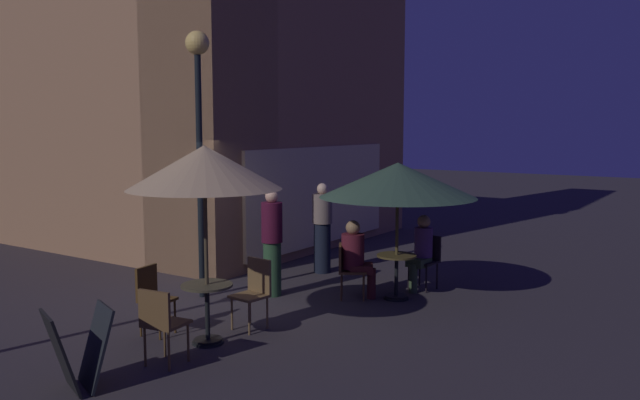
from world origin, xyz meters
TOP-DOWN VIEW (x-y plane):
  - ground_plane at (0.00, 0.00)m, footprint 60.00×60.00m
  - cafe_building at (3.36, 3.47)m, footprint 7.28×7.90m
  - street_lamp_near_corner at (0.31, 0.58)m, footprint 0.37×0.37m
  - menu_sandwich_board at (-3.11, -0.96)m, footprint 0.79×0.75m
  - cafe_table_0 at (1.93, -2.09)m, footprint 0.63×0.63m
  - cafe_table_1 at (-1.29, -1.06)m, footprint 0.65×0.65m
  - patio_umbrella_0 at (1.93, -2.09)m, footprint 2.47×2.47m
  - patio_umbrella_1 at (-1.29, -1.06)m, footprint 1.93×1.93m
  - cafe_chair_0 at (2.81, -2.20)m, footprint 0.48×0.48m
  - cafe_chair_1 at (1.53, -1.42)m, footprint 0.60×0.60m
  - cafe_chair_2 at (-1.42, -0.19)m, footprint 0.44×0.44m
  - cafe_chair_3 at (-2.17, -1.17)m, footprint 0.48×0.48m
  - cafe_chair_4 at (-0.47, -1.15)m, footprint 0.47×0.47m
  - patron_seated_0 at (2.66, -2.18)m, footprint 0.52×0.34m
  - patron_seated_1 at (1.60, -1.53)m, footprint 0.50×0.55m
  - patron_standing_2 at (2.83, -0.08)m, footprint 0.37×0.37m
  - patron_standing_3 at (1.00, -0.31)m, footprint 0.34×0.34m

SIDE VIEW (x-z plane):
  - ground_plane at x=0.00m, z-range 0.00..0.00m
  - menu_sandwich_board at x=-3.11m, z-range 0.01..0.87m
  - cafe_table_0 at x=1.93m, z-range 0.13..0.84m
  - cafe_chair_1 at x=1.53m, z-range 0.09..0.96m
  - cafe_table_1 at x=-1.29m, z-range 0.14..0.91m
  - cafe_chair_0 at x=2.81m, z-range 0.10..1.00m
  - cafe_chair_2 at x=-1.42m, z-range 0.10..1.01m
  - cafe_chair_3 at x=-2.17m, z-range 0.10..1.02m
  - cafe_chair_4 at x=-0.47m, z-range 0.09..1.04m
  - patron_seated_0 at x=2.66m, z-range 0.08..1.35m
  - patron_seated_1 at x=1.60m, z-range 0.09..1.35m
  - patron_standing_2 at x=2.83m, z-range 0.00..1.69m
  - patron_standing_3 at x=1.00m, z-range 0.01..1.74m
  - patio_umbrella_0 at x=1.93m, z-range 0.81..2.99m
  - patio_umbrella_1 at x=-1.29m, z-range 0.97..3.49m
  - street_lamp_near_corner at x=0.31m, z-range 1.02..5.23m
  - cafe_building at x=3.36m, z-range -0.01..9.40m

